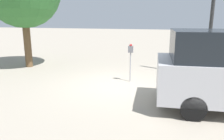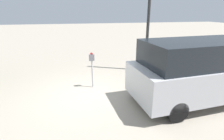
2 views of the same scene
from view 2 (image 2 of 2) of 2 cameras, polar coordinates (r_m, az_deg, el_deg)
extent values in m
plane|color=gray|center=(6.86, -8.17, -8.04)|extent=(80.00, 80.00, 0.00)
cylinder|color=#9E9EA3|center=(7.28, -6.46, -1.36)|extent=(0.05, 0.05, 1.17)
cube|color=slate|center=(7.07, -6.67, 4.08)|extent=(0.21, 0.13, 0.26)
sphere|color=maroon|center=(7.03, -6.71, 5.28)|extent=(0.11, 0.11, 0.11)
cube|color=beige|center=(9.62, 10.85, 1.51)|extent=(0.44, 0.44, 0.55)
cylinder|color=#2D2D2D|center=(9.20, 12.09, 20.17)|extent=(0.15, 0.15, 5.62)
cube|color=#B2B2B7|center=(6.78, 26.40, -2.42)|extent=(4.78, 2.30, 1.05)
cube|color=black|center=(6.46, 26.81, 5.15)|extent=(3.84, 2.08, 0.80)
cylinder|color=black|center=(8.52, 29.16, -2.55)|extent=(0.66, 0.28, 0.65)
cylinder|color=black|center=(6.83, 11.64, -5.40)|extent=(0.66, 0.28, 0.65)
cylinder|color=black|center=(5.51, 20.41, -12.49)|extent=(0.66, 0.28, 0.65)
camera|label=1|loc=(2.67, 107.64, -18.85)|focal=35.00mm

